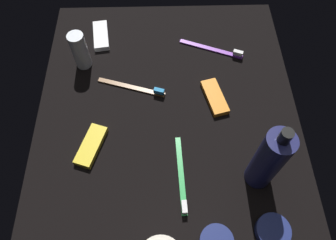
% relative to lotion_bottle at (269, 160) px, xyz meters
% --- Properties ---
extents(ground_plane, '(0.84, 0.64, 0.01)m').
position_rel_lotion_bottle_xyz_m(ground_plane, '(-0.13, -0.19, -0.10)').
color(ground_plane, black).
extents(lotion_bottle, '(0.06, 0.06, 0.21)m').
position_rel_lotion_bottle_xyz_m(lotion_bottle, '(0.00, 0.00, 0.00)').
color(lotion_bottle, '#1B1E4F').
rests_on(lotion_bottle, ground_plane).
extents(deodorant_stick, '(0.04, 0.04, 0.11)m').
position_rel_lotion_bottle_xyz_m(deodorant_stick, '(-0.33, -0.41, -0.04)').
color(deodorant_stick, silver).
rests_on(deodorant_stick, ground_plane).
extents(toothbrush_purple, '(0.08, 0.17, 0.02)m').
position_rel_lotion_bottle_xyz_m(toothbrush_purple, '(-0.37, -0.06, -0.09)').
color(toothbrush_purple, purple).
rests_on(toothbrush_purple, ground_plane).
extents(toothbrush_green, '(0.18, 0.02, 0.02)m').
position_rel_lotion_bottle_xyz_m(toothbrush_green, '(0.00, -0.17, -0.09)').
color(toothbrush_green, green).
rests_on(toothbrush_green, ground_plane).
extents(toothbrush_brown, '(0.07, 0.18, 0.02)m').
position_rel_lotion_bottle_xyz_m(toothbrush_brown, '(-0.24, -0.27, -0.09)').
color(toothbrush_brown, brown).
rests_on(toothbrush_brown, ground_plane).
extents(snack_bar_white, '(0.11, 0.05, 0.01)m').
position_rel_lotion_bottle_xyz_m(snack_bar_white, '(-0.42, -0.38, -0.09)').
color(snack_bar_white, white).
rests_on(snack_bar_white, ground_plane).
extents(snack_bar_orange, '(0.11, 0.07, 0.01)m').
position_rel_lotion_bottle_xyz_m(snack_bar_orange, '(-0.21, -0.07, -0.09)').
color(snack_bar_orange, orange).
rests_on(snack_bar_orange, ground_plane).
extents(snack_bar_yellow, '(0.11, 0.07, 0.01)m').
position_rel_lotion_bottle_xyz_m(snack_bar_yellow, '(-0.08, -0.37, -0.09)').
color(snack_bar_yellow, yellow).
rests_on(snack_bar_yellow, ground_plane).
extents(cream_tin_left, '(0.07, 0.07, 0.02)m').
position_rel_lotion_bottle_xyz_m(cream_tin_left, '(0.12, 0.01, -0.08)').
color(cream_tin_left, navy).
rests_on(cream_tin_left, ground_plane).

